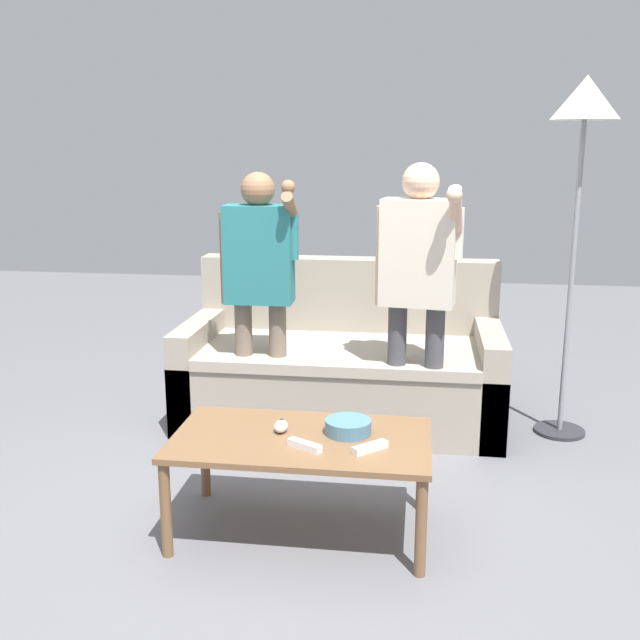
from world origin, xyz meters
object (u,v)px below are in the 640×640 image
coffee_table (301,448)px  player_right (418,274)px  game_remote_wand_far (370,448)px  floor_lamp (584,125)px  game_remote_wand_near (305,446)px  player_left (260,274)px  game_remote_nunchuk (281,426)px  snack_bowl (348,427)px  couch (342,367)px

coffee_table → player_right: player_right is taller
coffee_table → game_remote_wand_far: 0.31m
coffee_table → floor_lamp: size_ratio=0.55×
floor_lamp → game_remote_wand_far: floor_lamp is taller
player_right → game_remote_wand_near: 1.25m
game_remote_wand_near → player_right: bearing=68.8°
floor_lamp → player_left: (-1.66, -0.25, -0.77)m
player_left → game_remote_wand_near: player_left is taller
player_right → coffee_table: bearing=-115.3°
game_remote_wand_near → game_remote_wand_far: bearing=3.7°
game_remote_nunchuk → player_right: 1.17m
player_right → game_remote_wand_near: player_right is taller
snack_bowl → floor_lamp: (1.08, 1.22, 1.23)m
player_left → game_remote_wand_far: 1.40m
player_right → game_remote_wand_far: player_right is taller
floor_lamp → player_right: size_ratio=1.29×
couch → game_remote_wand_near: bearing=-89.4°
couch → player_right: bearing=-45.3°
coffee_table → game_remote_wand_near: 0.14m
floor_lamp → player_right: floor_lamp is taller
game_remote_wand_near → player_left: bearing=110.5°
game_remote_wand_near → game_remote_wand_far: (0.26, 0.02, -0.00)m
game_remote_wand_near → game_remote_wand_far: size_ratio=1.06×
game_remote_wand_far → game_remote_nunchuk: bearing=158.8°
game_remote_nunchuk → player_left: size_ratio=0.06×
floor_lamp → player_right: (-0.82, -0.33, -0.74)m
game_remote_wand_far → snack_bowl: bearing=121.8°
couch → coffee_table: size_ratio=1.74×
player_right → snack_bowl: bearing=-106.5°
coffee_table → couch: bearing=89.3°
game_remote_nunchuk → game_remote_wand_far: (0.38, -0.15, -0.01)m
floor_lamp → game_remote_wand_near: bearing=-131.4°
floor_lamp → couch: bearing=175.2°
couch → coffee_table: 1.38m
player_right → game_remote_wand_far: size_ratio=10.77×
player_right → game_remote_wand_far: (-0.16, -1.05, -0.51)m
game_remote_wand_far → player_left: bearing=121.1°
coffee_table → player_left: (-0.39, 1.03, 0.54)m
snack_bowl → game_remote_wand_near: (-0.15, -0.18, -0.01)m
coffee_table → floor_lamp: floor_lamp is taller
snack_bowl → player_right: (0.26, 0.89, 0.49)m
couch → player_right: size_ratio=1.22×
snack_bowl → game_remote_nunchuk: (-0.28, -0.02, -0.01)m
couch → snack_bowl: (0.17, -1.32, 0.15)m
snack_bowl → player_left: size_ratio=0.13×
game_remote_wand_near → game_remote_nunchuk: bearing=127.4°
floor_lamp → player_left: size_ratio=1.33×
game_remote_wand_near → snack_bowl: bearing=50.3°
snack_bowl → player_left: (-0.58, 0.96, 0.46)m
floor_lamp → game_remote_wand_far: 2.10m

